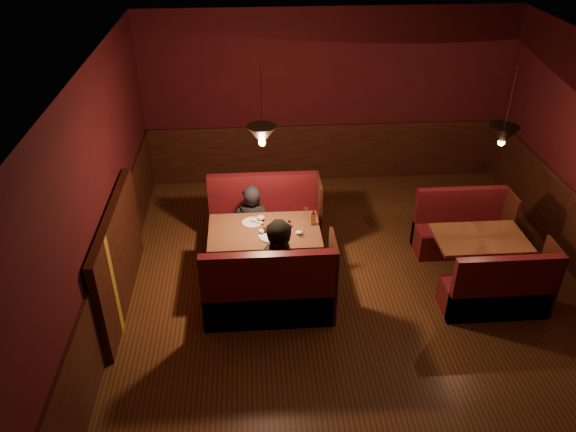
{
  "coord_description": "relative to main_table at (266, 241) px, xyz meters",
  "views": [
    {
      "loc": [
        -1.28,
        -5.22,
        4.62
      ],
      "look_at": [
        -0.85,
        0.72,
        0.95
      ],
      "focal_mm": 35.0,
      "sensor_mm": 36.0,
      "label": 1
    }
  ],
  "objects": [
    {
      "name": "second_bench_far",
      "position": [
        2.76,
        0.49,
        -0.29
      ],
      "size": [
        1.27,
        0.48,
        0.91
      ],
      "color": "#4F0E0E",
      "rests_on": "ground"
    },
    {
      "name": "room",
      "position": [
        0.86,
        -0.67,
        0.47
      ],
      "size": [
        6.02,
        7.02,
        2.92
      ],
      "color": "#4A291C",
      "rests_on": "ground"
    },
    {
      "name": "diner_b",
      "position": [
        0.18,
        -0.63,
        0.22
      ],
      "size": [
        0.92,
        0.8,
        1.6
      ],
      "primitive_type": "imported",
      "rotation": [
        0.0,
        0.0,
        0.29
      ],
      "color": "black",
      "rests_on": "ground"
    },
    {
      "name": "second_bench_near",
      "position": [
        2.76,
        -0.89,
        -0.29
      ],
      "size": [
        1.27,
        0.48,
        0.91
      ],
      "color": "#4F0E0E",
      "rests_on": "ground"
    },
    {
      "name": "main_bench_far",
      "position": [
        0.02,
        0.8,
        -0.25
      ],
      "size": [
        1.55,
        0.55,
        1.06
      ],
      "color": "#4F0E0E",
      "rests_on": "ground"
    },
    {
      "name": "main_table",
      "position": [
        0.0,
        0.0,
        0.0
      ],
      "size": [
        1.41,
        0.86,
        0.99
      ],
      "color": "#532918",
      "rests_on": "ground"
    },
    {
      "name": "second_table",
      "position": [
        2.73,
        -0.2,
        -0.1
      ],
      "size": [
        1.15,
        0.74,
        0.65
      ],
      "color": "#532918",
      "rests_on": "ground"
    },
    {
      "name": "main_bench_near",
      "position": [
        0.02,
        -0.8,
        -0.25
      ],
      "size": [
        1.55,
        0.55,
        1.06
      ],
      "color": "#4F0E0E",
      "rests_on": "ground"
    },
    {
      "name": "diner_a",
      "position": [
        -0.16,
        0.58,
        0.13
      ],
      "size": [
        0.58,
        0.43,
        1.43
      ],
      "primitive_type": "imported",
      "rotation": [
        0.0,
        0.0,
        2.96
      ],
      "color": "black",
      "rests_on": "ground"
    }
  ]
}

